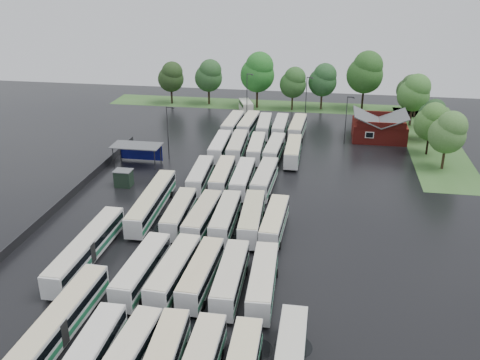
# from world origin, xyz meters

# --- Properties ---
(ground) EXTENTS (160.00, 160.00, 0.00)m
(ground) POSITION_xyz_m (0.00, 0.00, 0.00)
(ground) COLOR black
(ground) RESTS_ON ground
(brick_building) EXTENTS (10.07, 8.60, 5.39)m
(brick_building) POSITION_xyz_m (24.00, 42.77, 1.87)
(brick_building) COLOR maroon
(brick_building) RESTS_ON ground
(wash_shed) EXTENTS (8.20, 4.20, 3.58)m
(wash_shed) POSITION_xyz_m (-17.20, 22.02, 2.99)
(wash_shed) COLOR #2D2D30
(wash_shed) RESTS_ON ground
(utility_hut) EXTENTS (2.70, 2.20, 2.62)m
(utility_hut) POSITION_xyz_m (-16.20, 12.60, 1.32)
(utility_hut) COLOR black
(utility_hut) RESTS_ON ground
(grass_strip_north) EXTENTS (80.00, 10.00, 0.01)m
(grass_strip_north) POSITION_xyz_m (2.00, 64.80, 0.01)
(grass_strip_north) COLOR #376229
(grass_strip_north) RESTS_ON ground
(grass_strip_east) EXTENTS (10.00, 50.00, 0.01)m
(grass_strip_east) POSITION_xyz_m (34.00, 42.80, 0.01)
(grass_strip_east) COLOR #376229
(grass_strip_east) RESTS_ON ground
(west_fence) EXTENTS (0.10, 50.00, 1.20)m
(west_fence) POSITION_xyz_m (-22.20, 8.00, 0.60)
(west_fence) COLOR #2D2D30
(west_fence) RESTS_ON ground
(bus_r0c0) EXTENTS (2.55, 11.55, 3.21)m
(bus_r0c0) POSITION_xyz_m (-4.35, -26.23, 1.77)
(bus_r0c0) COLOR silver
(bus_r0c0) RESTS_ON ground
(bus_r0c1) EXTENTS (2.97, 11.40, 3.14)m
(bus_r0c1) POSITION_xyz_m (-1.20, -25.95, 1.73)
(bus_r0c1) COLOR silver
(bus_r0c1) RESTS_ON ground
(bus_r1c0) EXTENTS (2.94, 11.84, 3.27)m
(bus_r1c0) POSITION_xyz_m (-4.49, -12.59, 1.80)
(bus_r1c0) COLOR silver
(bus_r1c0) RESTS_ON ground
(bus_r1c1) EXTENTS (3.09, 11.88, 3.27)m
(bus_r1c1) POSITION_xyz_m (-1.02, -12.33, 1.80)
(bus_r1c1) COLOR silver
(bus_r1c1) RESTS_ON ground
(bus_r1c2) EXTENTS (2.77, 11.37, 3.14)m
(bus_r1c2) POSITION_xyz_m (1.90, -12.17, 1.73)
(bus_r1c2) COLOR silver
(bus_r1c2) RESTS_ON ground
(bus_r1c3) EXTENTS (2.68, 11.56, 3.20)m
(bus_r1c3) POSITION_xyz_m (5.11, -12.49, 1.76)
(bus_r1c3) COLOR silver
(bus_r1c3) RESTS_ON ground
(bus_r1c4) EXTENTS (2.90, 11.65, 3.22)m
(bus_r1c4) POSITION_xyz_m (8.50, -12.52, 1.77)
(bus_r1c4) COLOR silver
(bus_r1c4) RESTS_ON ground
(bus_r2c0) EXTENTS (2.69, 11.17, 3.09)m
(bus_r2c0) POSITION_xyz_m (-4.32, 1.44, 1.70)
(bus_r2c0) COLOR silver
(bus_r2c0) RESTS_ON ground
(bus_r2c1) EXTENTS (2.85, 11.48, 3.17)m
(bus_r2c1) POSITION_xyz_m (-1.02, 0.89, 1.75)
(bus_r2c1) COLOR silver
(bus_r2c1) RESTS_ON ground
(bus_r2c2) EXTENTS (2.58, 11.37, 3.16)m
(bus_r2c2) POSITION_xyz_m (1.92, 1.22, 1.74)
(bus_r2c2) COLOR silver
(bus_r2c2) RESTS_ON ground
(bus_r2c3) EXTENTS (3.06, 11.87, 3.27)m
(bus_r2c3) POSITION_xyz_m (5.30, 1.43, 1.80)
(bus_r2c3) COLOR silver
(bus_r2c3) RESTS_ON ground
(bus_r2c4) EXTENTS (2.77, 11.29, 3.12)m
(bus_r2c4) POSITION_xyz_m (8.27, 1.00, 1.72)
(bus_r2c4) COLOR silver
(bus_r2c4) RESTS_ON ground
(bus_r3c0) EXTENTS (2.86, 11.21, 3.09)m
(bus_r3c0) POSITION_xyz_m (-4.59, 14.59, 1.70)
(bus_r3c0) COLOR silver
(bus_r3c0) RESTS_ON ground
(bus_r3c1) EXTENTS (2.77, 11.42, 3.16)m
(bus_r3c1) POSITION_xyz_m (-1.19, 14.86, 1.74)
(bus_r3c1) COLOR silver
(bus_r3c1) RESTS_ON ground
(bus_r3c2) EXTENTS (2.60, 11.45, 3.18)m
(bus_r3c2) POSITION_xyz_m (2.01, 14.46, 1.75)
(bus_r3c2) COLOR silver
(bus_r3c2) RESTS_ON ground
(bus_r3c3) EXTENTS (2.93, 11.81, 3.26)m
(bus_r3c3) POSITION_xyz_m (5.30, 14.73, 1.80)
(bus_r3c3) COLOR silver
(bus_r3c3) RESTS_ON ground
(bus_r4c0) EXTENTS (2.76, 11.45, 3.17)m
(bus_r4c0) POSITION_xyz_m (-4.31, 28.33, 1.74)
(bus_r4c0) COLOR silver
(bus_r4c0) RESTS_ON ground
(bus_r4c1) EXTENTS (2.91, 11.72, 3.24)m
(bus_r4c1) POSITION_xyz_m (-1.30, 28.74, 1.78)
(bus_r4c1) COLOR silver
(bus_r4c1) RESTS_ON ground
(bus_r4c2) EXTENTS (2.82, 11.23, 3.10)m
(bus_r4c2) POSITION_xyz_m (2.11, 28.59, 1.71)
(bus_r4c2) COLOR silver
(bus_r4c2) RESTS_ON ground
(bus_r4c3) EXTENTS (2.83, 11.37, 3.14)m
(bus_r4c3) POSITION_xyz_m (5.28, 28.44, 1.73)
(bus_r4c3) COLOR silver
(bus_r4c3) RESTS_ON ground
(bus_r4c4) EXTENTS (2.50, 11.27, 3.13)m
(bus_r4c4) POSITION_xyz_m (8.55, 28.07, 1.72)
(bus_r4c4) COLOR silver
(bus_r4c4) RESTS_ON ground
(bus_r5c0) EXTENTS (2.80, 11.74, 3.25)m
(bus_r5c0) POSITION_xyz_m (-4.44, 41.84, 1.79)
(bus_r5c0) COLOR silver
(bus_r5c0) RESTS_ON ground
(bus_r5c1) EXTENTS (2.99, 11.73, 3.24)m
(bus_r5c1) POSITION_xyz_m (-1.35, 42.31, 1.78)
(bus_r5c1) COLOR silver
(bus_r5c1) RESTS_ON ground
(bus_r5c2) EXTENTS (2.88, 11.23, 3.10)m
(bus_r5c2) POSITION_xyz_m (1.81, 41.94, 1.70)
(bus_r5c2) COLOR silver
(bus_r5c2) RESTS_ON ground
(bus_r5c3) EXTENTS (2.39, 11.19, 3.12)m
(bus_r5c3) POSITION_xyz_m (5.03, 41.97, 1.71)
(bus_r5c3) COLOR silver
(bus_r5c3) RESTS_ON ground
(bus_r5c4) EXTENTS (2.97, 11.69, 3.23)m
(bus_r5c4) POSITION_xyz_m (8.43, 41.78, 1.78)
(bus_r5c4) COLOR silver
(bus_r5c4) RESTS_ON ground
(artic_bus_west_a) EXTENTS (2.86, 17.02, 3.15)m
(artic_bus_west_a) POSITION_xyz_m (-8.91, -22.84, 1.75)
(artic_bus_west_a) COLOR silver
(artic_bus_west_a) RESTS_ON ground
(artic_bus_west_b) EXTENTS (2.94, 17.03, 3.15)m
(artic_bus_west_b) POSITION_xyz_m (-8.91, 4.27, 1.75)
(artic_bus_west_b) COLOR silver
(artic_bus_west_b) RESTS_ON ground
(artic_bus_west_c) EXTENTS (2.59, 16.91, 3.13)m
(artic_bus_west_c) POSITION_xyz_m (-12.27, -9.20, 1.74)
(artic_bus_west_c) COLOR silver
(artic_bus_west_c) RESTS_ON ground
(minibus) EXTENTS (4.14, 6.50, 2.67)m
(minibus) POSITION_xyz_m (-4.30, 57.65, 1.48)
(minibus) COLOR silver
(minibus) RESTS_ON ground
(tree_north_0) EXTENTS (6.13, 6.13, 10.15)m
(tree_north_0) POSITION_xyz_m (-23.03, 62.69, 6.53)
(tree_north_0) COLOR black
(tree_north_0) RESTS_ON ground
(tree_north_1) EXTENTS (6.51, 6.51, 10.79)m
(tree_north_1) POSITION_xyz_m (-14.04, 63.57, 6.94)
(tree_north_1) COLOR #302316
(tree_north_1) RESTS_ON ground
(tree_north_2) EXTENTS (7.87, 7.87, 13.04)m
(tree_north_2) POSITION_xyz_m (-2.25, 62.32, 8.39)
(tree_north_2) COLOR #312114
(tree_north_2) RESTS_ON ground
(tree_north_3) EXTENTS (6.03, 6.03, 9.99)m
(tree_north_3) POSITION_xyz_m (5.99, 61.72, 6.42)
(tree_north_3) COLOR #362719
(tree_north_3) RESTS_ON ground
(tree_north_4) EXTENTS (6.46, 6.46, 10.69)m
(tree_north_4) POSITION_xyz_m (12.61, 63.45, 6.88)
(tree_north_4) COLOR #3A2B1D
(tree_north_4) RESTS_ON ground
(tree_north_5) EXTENTS (8.18, 8.18, 13.55)m
(tree_north_5) POSITION_xyz_m (21.98, 64.56, 8.72)
(tree_north_5) COLOR black
(tree_north_5) RESTS_ON ground
(tree_north_6) EXTENTS (5.39, 5.37, 8.90)m
(tree_north_6) POSITION_xyz_m (31.68, 62.91, 5.72)
(tree_north_6) COLOR black
(tree_north_6) RESTS_ON ground
(tree_east_0) EXTENTS (6.02, 6.02, 9.98)m
(tree_east_0) POSITION_xyz_m (33.58, 28.29, 6.42)
(tree_east_0) COLOR #342517
(tree_east_0) RESTS_ON ground
(tree_east_1) EXTENTS (5.78, 5.78, 9.57)m
(tree_east_1) POSITION_xyz_m (32.05, 35.20, 6.16)
(tree_east_1) COLOR black
(tree_east_1) RESTS_ON ground
(tree_east_2) EXTENTS (5.00, 4.97, 8.23)m
(tree_east_2) POSITION_xyz_m (33.55, 43.51, 5.29)
(tree_east_2) COLOR #392713
(tree_east_2) RESTS_ON ground
(tree_east_3) EXTENTS (6.62, 6.62, 10.96)m
(tree_east_3) POSITION_xyz_m (31.39, 53.22, 7.05)
(tree_east_3) COLOR #38281E
(tree_east_3) RESTS_ON ground
(tree_east_4) EXTENTS (5.17, 5.17, 8.56)m
(tree_east_4) POSITION_xyz_m (33.12, 60.24, 5.50)
(tree_east_4) COLOR #34261C
(tree_east_4) RESTS_ON ground
(lamp_post_ne) EXTENTS (1.41, 0.27, 9.12)m
(lamp_post_ne) POSITION_xyz_m (17.58, 38.75, 5.30)
(lamp_post_ne) COLOR #2D2D30
(lamp_post_ne) RESTS_ON ground
(lamp_post_nw) EXTENTS (1.45, 0.28, 9.39)m
(lamp_post_nw) POSITION_xyz_m (-12.69, 25.37, 5.45)
(lamp_post_nw) COLOR #2D2D30
(lamp_post_nw) RESTS_ON ground
(lamp_post_back_w) EXTENTS (1.49, 0.29, 9.68)m
(lamp_post_back_w) POSITION_xyz_m (-3.33, 53.63, 5.62)
(lamp_post_back_w) COLOR #2D2D30
(lamp_post_back_w) RESTS_ON ground
(lamp_post_back_e) EXTENTS (1.44, 0.28, 9.35)m
(lamp_post_back_e) POSITION_xyz_m (9.41, 53.88, 5.43)
(lamp_post_back_e) COLOR #2D2D30
(lamp_post_back_e) RESTS_ON ground
(puddle_0) EXTENTS (5.95, 5.95, 0.01)m
(puddle_0) POSITION_xyz_m (0.50, -19.18, 0.00)
(puddle_0) COLOR black
(puddle_0) RESTS_ON ground
(puddle_1) EXTENTS (2.96, 2.96, 0.01)m
(puddle_1) POSITION_xyz_m (9.04, -20.86, 0.00)
(puddle_1) COLOR black
(puddle_1) RESTS_ON ground
(puddle_2) EXTENTS (6.04, 6.04, 0.01)m
(puddle_2) POSITION_xyz_m (-5.42, 1.77, 0.00)
(puddle_2) COLOR black
(puddle_2) RESTS_ON ground
(puddle_3) EXTENTS (5.10, 5.10, 0.01)m
(puddle_3) POSITION_xyz_m (3.44, -2.59, 0.00)
(puddle_3) COLOR black
(puddle_3) RESTS_ON ground
(puddle_4) EXTENTS (3.49, 3.49, 0.01)m
(puddle_4) POSITION_xyz_m (12.26, -20.02, 0.00)
(puddle_4) COLOR black
(puddle_4) RESTS_ON ground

